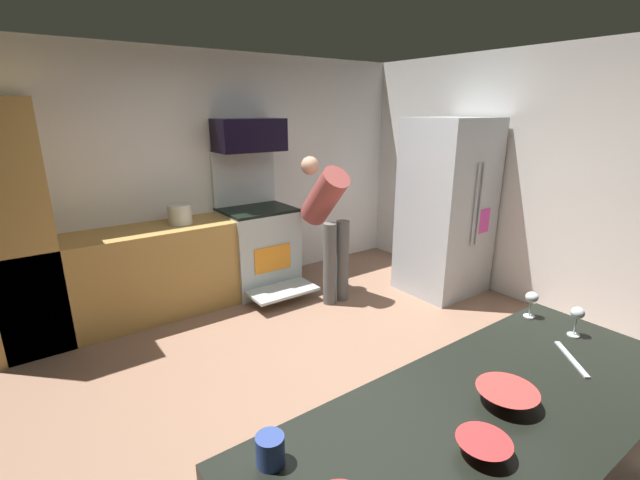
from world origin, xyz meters
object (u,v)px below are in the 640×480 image
(wine_glass_mid, at_px, (577,315))
(refrigerator, at_px, (446,208))
(oven_range, at_px, (258,246))
(microwave, at_px, (249,135))
(mixing_bowl_prep, at_px, (483,447))
(wine_glass_near, at_px, (532,299))
(mug_coffee, at_px, (270,450))
(person_cook, at_px, (327,217))
(stock_pot, at_px, (180,214))
(mixing_bowl_small, at_px, (506,396))

(wine_glass_mid, bearing_deg, refrigerator, 52.08)
(oven_range, bearing_deg, microwave, 90.00)
(oven_range, height_order, mixing_bowl_prep, oven_range)
(refrigerator, xyz_separation_m, mixing_bowl_prep, (-2.73, -2.33, -0.03))
(oven_range, relative_size, wine_glass_near, 10.54)
(mixing_bowl_prep, relative_size, wine_glass_near, 1.24)
(mug_coffee, bearing_deg, refrigerator, 30.41)
(person_cook, relative_size, wine_glass_mid, 9.60)
(oven_range, bearing_deg, mug_coffee, -117.02)
(microwave, bearing_deg, refrigerator, -38.54)
(wine_glass_mid, bearing_deg, person_cook, 80.36)
(oven_range, relative_size, mug_coffee, 15.09)
(wine_glass_near, height_order, stock_pot, stock_pot)
(mixing_bowl_prep, distance_m, wine_glass_near, 1.18)
(mixing_bowl_small, relative_size, mixing_bowl_prep, 1.29)
(refrigerator, height_order, person_cook, refrigerator)
(microwave, bearing_deg, oven_range, -90.00)
(oven_range, relative_size, microwave, 2.11)
(refrigerator, xyz_separation_m, wine_glass_near, (-1.64, -1.89, 0.05))
(wine_glass_near, bearing_deg, person_cook, 79.78)
(mug_coffee, bearing_deg, mixing_bowl_small, -17.32)
(person_cook, xyz_separation_m, stock_pot, (-1.34, 0.67, 0.09))
(mixing_bowl_small, bearing_deg, oven_range, 78.02)
(refrigerator, distance_m, mug_coffee, 3.85)
(refrigerator, bearing_deg, oven_range, 143.45)
(person_cook, bearing_deg, oven_range, 126.83)
(mixing_bowl_small, distance_m, stock_pot, 3.50)
(oven_range, distance_m, stock_pot, 0.98)
(mixing_bowl_prep, bearing_deg, mug_coffee, 147.18)
(wine_glass_mid, bearing_deg, microwave, 90.50)
(mug_coffee, bearing_deg, mixing_bowl_prep, -32.82)
(stock_pot, bearing_deg, refrigerator, -26.48)
(mixing_bowl_prep, xyz_separation_m, wine_glass_near, (1.09, 0.45, 0.08))
(microwave, distance_m, mug_coffee, 3.76)
(microwave, height_order, refrigerator, refrigerator)
(person_cook, xyz_separation_m, mug_coffee, (-2.13, -2.54, 0.04))
(oven_range, xyz_separation_m, mug_coffee, (-1.63, -3.20, 0.44))
(person_cook, bearing_deg, microwave, 123.25)
(mixing_bowl_small, relative_size, stock_pot, 1.01)
(refrigerator, distance_m, mixing_bowl_prep, 3.59)
(microwave, xyz_separation_m, mug_coffee, (-1.63, -3.30, -0.79))
(microwave, bearing_deg, stock_pot, -174.63)
(oven_range, height_order, stock_pot, oven_range)
(wine_glass_near, bearing_deg, mixing_bowl_prep, -157.63)
(mixing_bowl_small, bearing_deg, refrigerator, 42.56)
(mixing_bowl_small, height_order, wine_glass_near, wine_glass_near)
(refrigerator, height_order, mixing_bowl_prep, refrigerator)
(person_cook, distance_m, wine_glass_mid, 2.77)
(wine_glass_near, bearing_deg, microwave, 90.81)
(oven_range, relative_size, mixing_bowl_small, 6.63)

